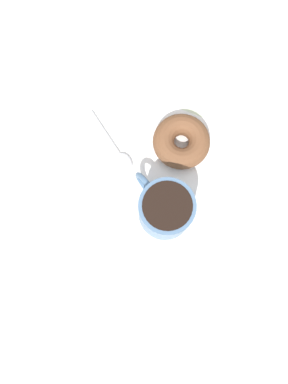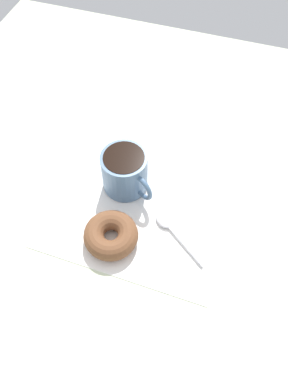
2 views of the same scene
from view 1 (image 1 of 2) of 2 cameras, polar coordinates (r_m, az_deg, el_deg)
name	(u,v)px [view 1 (image 1 of 2)]	position (r cm, az deg, el deg)	size (l,w,h in cm)	color
ground_plane	(140,181)	(76.26, -0.58, 1.44)	(120.00, 120.00, 2.00)	beige
napkin	(144,194)	(74.59, 0.00, -0.33)	(34.34, 34.34, 0.30)	white
coffee_cup	(165,209)	(69.49, 2.86, -2.28)	(9.03, 11.51, 8.75)	slate
donut	(181,142)	(75.17, 5.01, 6.72)	(10.03, 10.03, 3.78)	brown
spoon	(119,154)	(75.92, -3.35, 5.14)	(8.91, 11.46, 0.90)	silver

